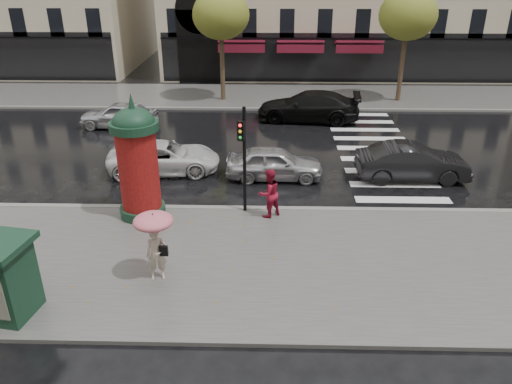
{
  "coord_description": "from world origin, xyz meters",
  "views": [
    {
      "loc": [
        0.86,
        -13.04,
        8.38
      ],
      "look_at": [
        0.49,
        1.5,
        1.46
      ],
      "focal_mm": 35.0,
      "sensor_mm": 36.0,
      "label": 1
    }
  ],
  "objects_px": {
    "man_burgundy": "(140,192)",
    "car_black": "(308,106)",
    "woman_umbrella": "(155,236)",
    "traffic_light": "(243,150)",
    "car_silver": "(274,163)",
    "car_white": "(164,157)",
    "car_far_silver": "(119,115)",
    "woman_red": "(269,193)",
    "car_darkgrey": "(412,162)",
    "morris_column": "(137,159)"
  },
  "relations": [
    {
      "from": "man_burgundy",
      "to": "car_far_silver",
      "type": "relative_size",
      "value": 0.43
    },
    {
      "from": "car_white",
      "to": "car_far_silver",
      "type": "height_order",
      "value": "car_far_silver"
    },
    {
      "from": "woman_umbrella",
      "to": "man_burgundy",
      "type": "relative_size",
      "value": 1.19
    },
    {
      "from": "woman_red",
      "to": "car_white",
      "type": "distance_m",
      "value": 6.06
    },
    {
      "from": "man_burgundy",
      "to": "car_far_silver",
      "type": "height_order",
      "value": "man_burgundy"
    },
    {
      "from": "man_burgundy",
      "to": "car_black",
      "type": "xyz_separation_m",
      "value": [
        6.63,
        11.59,
        -0.19
      ]
    },
    {
      "from": "morris_column",
      "to": "car_far_silver",
      "type": "distance_m",
      "value": 10.78
    },
    {
      "from": "car_silver",
      "to": "traffic_light",
      "type": "bearing_deg",
      "value": 161.27
    },
    {
      "from": "woman_red",
      "to": "car_black",
      "type": "distance_m",
      "value": 11.8
    },
    {
      "from": "traffic_light",
      "to": "car_black",
      "type": "relative_size",
      "value": 0.68
    },
    {
      "from": "woman_umbrella",
      "to": "traffic_light",
      "type": "relative_size",
      "value": 0.55
    },
    {
      "from": "man_burgundy",
      "to": "woman_umbrella",
      "type": "bearing_deg",
      "value": 92.28
    },
    {
      "from": "man_burgundy",
      "to": "car_white",
      "type": "xyz_separation_m",
      "value": [
        0.02,
        4.13,
        -0.35
      ]
    },
    {
      "from": "car_silver",
      "to": "car_white",
      "type": "bearing_deg",
      "value": 82.88
    },
    {
      "from": "traffic_light",
      "to": "man_burgundy",
      "type": "bearing_deg",
      "value": -174.69
    },
    {
      "from": "traffic_light",
      "to": "car_darkgrey",
      "type": "distance_m",
      "value": 7.65
    },
    {
      "from": "woman_umbrella",
      "to": "car_black",
      "type": "bearing_deg",
      "value": 71.1
    },
    {
      "from": "woman_red",
      "to": "car_white",
      "type": "bearing_deg",
      "value": -79.65
    },
    {
      "from": "car_black",
      "to": "car_far_silver",
      "type": "xyz_separation_m",
      "value": [
        -10.17,
        -1.54,
        -0.11
      ]
    },
    {
      "from": "woman_red",
      "to": "car_far_silver",
      "type": "distance_m",
      "value": 12.85
    },
    {
      "from": "woman_umbrella",
      "to": "woman_red",
      "type": "relative_size",
      "value": 1.2
    },
    {
      "from": "woman_umbrella",
      "to": "woman_red",
      "type": "height_order",
      "value": "woman_umbrella"
    },
    {
      "from": "woman_umbrella",
      "to": "car_white",
      "type": "distance_m",
      "value": 8.09
    },
    {
      "from": "woman_umbrella",
      "to": "traffic_light",
      "type": "distance_m",
      "value": 4.79
    },
    {
      "from": "woman_umbrella",
      "to": "car_far_silver",
      "type": "height_order",
      "value": "woman_umbrella"
    },
    {
      "from": "traffic_light",
      "to": "woman_red",
      "type": "bearing_deg",
      "value": -20.75
    },
    {
      "from": "woman_umbrella",
      "to": "car_far_silver",
      "type": "bearing_deg",
      "value": 109.44
    },
    {
      "from": "morris_column",
      "to": "car_silver",
      "type": "distance_m",
      "value": 6.03
    },
    {
      "from": "man_burgundy",
      "to": "traffic_light",
      "type": "bearing_deg",
      "value": 168.07
    },
    {
      "from": "traffic_light",
      "to": "car_silver",
      "type": "height_order",
      "value": "traffic_light"
    },
    {
      "from": "car_darkgrey",
      "to": "car_silver",
      "type": "bearing_deg",
      "value": 89.6
    },
    {
      "from": "man_burgundy",
      "to": "traffic_light",
      "type": "distance_m",
      "value": 3.86
    },
    {
      "from": "woman_umbrella",
      "to": "car_silver",
      "type": "xyz_separation_m",
      "value": [
        3.32,
        7.35,
        -0.82
      ]
    },
    {
      "from": "car_far_silver",
      "to": "woman_umbrella",
      "type": "bearing_deg",
      "value": 24.32
    },
    {
      "from": "woman_red",
      "to": "car_far_silver",
      "type": "relative_size",
      "value": 0.43
    },
    {
      "from": "car_black",
      "to": "car_far_silver",
      "type": "distance_m",
      "value": 10.29
    },
    {
      "from": "car_darkgrey",
      "to": "car_black",
      "type": "bearing_deg",
      "value": 23.91
    },
    {
      "from": "traffic_light",
      "to": "car_far_silver",
      "type": "bearing_deg",
      "value": 126.21
    },
    {
      "from": "woman_red",
      "to": "car_darkgrey",
      "type": "distance_m",
      "value": 6.86
    },
    {
      "from": "car_silver",
      "to": "car_far_silver",
      "type": "relative_size",
      "value": 0.96
    },
    {
      "from": "woman_red",
      "to": "car_silver",
      "type": "xyz_separation_m",
      "value": [
        0.22,
        3.54,
        -0.32
      ]
    },
    {
      "from": "woman_red",
      "to": "car_darkgrey",
      "type": "bearing_deg",
      "value": 174.68
    },
    {
      "from": "woman_red",
      "to": "car_far_silver",
      "type": "height_order",
      "value": "woman_red"
    },
    {
      "from": "car_darkgrey",
      "to": "car_white",
      "type": "bearing_deg",
      "value": 86.2
    },
    {
      "from": "traffic_light",
      "to": "car_darkgrey",
      "type": "relative_size",
      "value": 0.84
    },
    {
      "from": "woman_umbrella",
      "to": "car_far_silver",
      "type": "xyz_separation_m",
      "value": [
        -4.89,
        13.87,
        -0.8
      ]
    },
    {
      "from": "morris_column",
      "to": "car_white",
      "type": "distance_m",
      "value": 4.41
    },
    {
      "from": "traffic_light",
      "to": "car_white",
      "type": "distance_m",
      "value": 5.49
    },
    {
      "from": "car_white",
      "to": "car_darkgrey",
      "type": "bearing_deg",
      "value": -99.14
    },
    {
      "from": "woman_umbrella",
      "to": "morris_column",
      "type": "bearing_deg",
      "value": 109.07
    }
  ]
}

